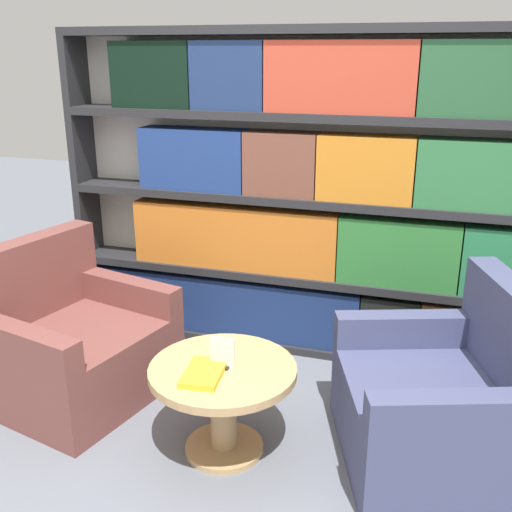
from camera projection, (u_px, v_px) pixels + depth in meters
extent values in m
plane|color=slate|center=(211.00, 480.00, 2.73)|extent=(14.00, 14.00, 0.00)
cube|color=silver|center=(296.00, 194.00, 3.79)|extent=(2.93, 0.05, 1.99)
cube|color=#262628|center=(87.00, 183.00, 4.08)|extent=(0.05, 0.30, 1.99)
cube|color=#262628|center=(289.00, 340.00, 3.99)|extent=(2.83, 0.30, 0.05)
cube|color=#262628|center=(290.00, 274.00, 3.84)|extent=(2.83, 0.30, 0.05)
cube|color=#262628|center=(291.00, 198.00, 3.67)|extent=(2.83, 0.30, 0.05)
cube|color=#262628|center=(293.00, 116.00, 3.51)|extent=(2.83, 0.30, 0.05)
cube|color=#262628|center=(295.00, 30.00, 3.36)|extent=(2.83, 0.30, 0.05)
cube|color=navy|center=(221.00, 303.00, 4.03)|extent=(1.88, 0.20, 0.39)
cube|color=black|center=(390.00, 325.00, 3.71)|extent=(0.35, 0.20, 0.39)
cube|color=brown|center=(450.00, 332.00, 3.61)|extent=(0.35, 0.20, 0.39)
cube|color=orange|center=(235.00, 236.00, 3.84)|extent=(1.34, 0.20, 0.40)
cube|color=#307835|center=(398.00, 251.00, 3.55)|extent=(0.70, 0.20, 0.40)
cube|color=#267446|center=(492.00, 260.00, 3.40)|extent=(0.33, 0.20, 0.40)
cube|color=navy|center=(194.00, 159.00, 3.76)|extent=(0.68, 0.20, 0.38)
cube|color=brown|center=(282.00, 164.00, 3.60)|extent=(0.44, 0.20, 0.38)
cube|color=orange|center=(366.00, 168.00, 3.45)|extent=(0.55, 0.20, 0.38)
cube|color=#30703E|center=(476.00, 174.00, 3.28)|extent=(0.64, 0.20, 0.38)
cube|color=black|center=(155.00, 75.00, 3.67)|extent=(0.52, 0.20, 0.39)
cube|color=navy|center=(230.00, 76.00, 3.53)|extent=(0.45, 0.20, 0.39)
cube|color=#BC402C|center=(341.00, 77.00, 3.34)|extent=(0.85, 0.20, 0.39)
cube|color=#265431|center=(469.00, 79.00, 3.15)|extent=(0.50, 0.20, 0.39)
cube|color=brown|center=(80.00, 361.00, 3.35)|extent=(0.98, 1.04, 0.41)
cube|color=brown|center=(30.00, 278.00, 3.37)|extent=(0.34, 0.89, 0.46)
cube|color=brown|center=(26.00, 345.00, 2.92)|extent=(0.67, 0.27, 0.17)
cube|color=brown|center=(132.00, 293.00, 3.54)|extent=(0.67, 0.27, 0.17)
cube|color=#42476B|center=(431.00, 420.00, 2.81)|extent=(1.05, 1.10, 0.41)
cube|color=#42476B|center=(400.00, 329.00, 3.08)|extent=(0.67, 0.33, 0.17)
cube|color=#42476B|center=(450.00, 415.00, 2.36)|extent=(0.67, 0.33, 0.17)
cylinder|color=tan|center=(224.00, 413.00, 2.87)|extent=(0.13, 0.13, 0.42)
cylinder|color=tan|center=(224.00, 447.00, 2.93)|extent=(0.38, 0.38, 0.03)
cylinder|color=tan|center=(223.00, 371.00, 2.79)|extent=(0.70, 0.70, 0.04)
cube|color=black|center=(223.00, 366.00, 2.78)|extent=(0.07, 0.06, 0.01)
cube|color=silver|center=(222.00, 352.00, 2.76)|extent=(0.12, 0.01, 0.15)
cube|color=gold|center=(204.00, 373.00, 2.70)|extent=(0.19, 0.27, 0.03)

